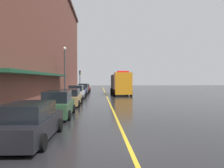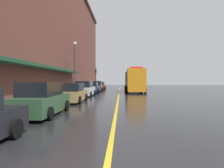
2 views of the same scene
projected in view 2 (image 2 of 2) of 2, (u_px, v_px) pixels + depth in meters
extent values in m
plane|color=#232326|center=(119.00, 94.00, 28.46)|extent=(112.00, 112.00, 0.00)
cube|color=gray|center=(76.00, 93.00, 28.75)|extent=(2.40, 70.00, 0.15)
cube|color=gold|center=(119.00, 93.00, 28.46)|extent=(0.16, 70.00, 0.01)
cube|color=brown|center=(18.00, 25.00, 27.96)|extent=(13.54, 64.00, 19.39)
cube|color=#19472D|center=(49.00, 68.00, 19.74)|extent=(1.20, 22.40, 0.24)
cylinder|color=black|center=(15.00, 129.00, 6.33)|extent=(0.24, 0.65, 0.64)
cube|color=#2D5133|center=(43.00, 103.00, 10.78)|extent=(1.85, 4.84, 0.88)
cube|color=black|center=(41.00, 89.00, 10.52)|extent=(1.64, 2.67, 0.72)
cylinder|color=black|center=(38.00, 105.00, 12.30)|extent=(0.23, 0.64, 0.64)
cylinder|color=black|center=(66.00, 106.00, 12.25)|extent=(0.23, 0.64, 0.64)
cylinder|color=black|center=(12.00, 113.00, 9.32)|extent=(0.23, 0.64, 0.64)
cylinder|color=black|center=(50.00, 114.00, 9.27)|extent=(0.23, 0.64, 0.64)
cube|color=#A5844C|center=(72.00, 95.00, 17.22)|extent=(1.83, 4.76, 0.79)
cube|color=black|center=(72.00, 87.00, 16.97)|extent=(1.64, 2.62, 0.65)
cylinder|color=black|center=(67.00, 97.00, 18.74)|extent=(0.22, 0.64, 0.64)
cylinder|color=black|center=(86.00, 97.00, 18.66)|extent=(0.22, 0.64, 0.64)
cylinder|color=black|center=(56.00, 100.00, 15.80)|extent=(0.22, 0.64, 0.64)
cylinder|color=black|center=(79.00, 100.00, 15.71)|extent=(0.22, 0.64, 0.64)
cube|color=silver|center=(85.00, 91.00, 23.69)|extent=(1.86, 4.65, 0.89)
cube|color=black|center=(85.00, 84.00, 23.44)|extent=(1.65, 2.57, 0.73)
cylinder|color=black|center=(80.00, 93.00, 25.18)|extent=(0.23, 0.64, 0.64)
cylinder|color=black|center=(94.00, 93.00, 25.07)|extent=(0.23, 0.64, 0.64)
cylinder|color=black|center=(75.00, 94.00, 22.32)|extent=(0.23, 0.64, 0.64)
cylinder|color=black|center=(91.00, 94.00, 22.21)|extent=(0.23, 0.64, 0.64)
cube|color=navy|center=(92.00, 89.00, 29.43)|extent=(1.88, 4.26, 0.79)
cube|color=black|center=(92.00, 84.00, 29.21)|extent=(1.65, 2.36, 0.65)
cylinder|color=black|center=(87.00, 90.00, 30.75)|extent=(0.24, 0.65, 0.64)
cylinder|color=black|center=(99.00, 90.00, 30.73)|extent=(0.24, 0.65, 0.64)
cylinder|color=black|center=(85.00, 91.00, 28.14)|extent=(0.24, 0.65, 0.64)
cylinder|color=black|center=(97.00, 91.00, 28.12)|extent=(0.24, 0.65, 0.64)
cube|color=#595B60|center=(97.00, 88.00, 34.99)|extent=(1.79, 4.17, 0.88)
cube|color=black|center=(97.00, 83.00, 34.76)|extent=(1.58, 2.30, 0.72)
cylinder|color=black|center=(93.00, 89.00, 36.30)|extent=(0.23, 0.64, 0.64)
cylinder|color=black|center=(103.00, 89.00, 36.25)|extent=(0.23, 0.64, 0.64)
cylinder|color=black|center=(91.00, 90.00, 33.73)|extent=(0.23, 0.64, 0.64)
cylinder|color=black|center=(101.00, 90.00, 33.68)|extent=(0.23, 0.64, 0.64)
cube|color=maroon|center=(100.00, 87.00, 40.22)|extent=(1.92, 4.87, 0.78)
cube|color=black|center=(100.00, 83.00, 39.97)|extent=(1.72, 2.68, 0.64)
cylinder|color=black|center=(96.00, 88.00, 41.78)|extent=(0.22, 0.64, 0.64)
cylinder|color=black|center=(105.00, 88.00, 41.68)|extent=(0.22, 0.64, 0.64)
cylinder|color=black|center=(94.00, 88.00, 38.77)|extent=(0.22, 0.64, 0.64)
cylinder|color=black|center=(104.00, 88.00, 38.67)|extent=(0.22, 0.64, 0.64)
cube|color=orange|center=(136.00, 80.00, 28.07)|extent=(2.56, 2.45, 3.26)
cube|color=#3F3F42|center=(134.00, 81.00, 32.52)|extent=(2.64, 5.88, 3.00)
cube|color=red|center=(136.00, 68.00, 28.04)|extent=(1.77, 0.64, 0.24)
cylinder|color=black|center=(145.00, 90.00, 28.15)|extent=(0.32, 1.01, 1.00)
cylinder|color=black|center=(127.00, 90.00, 28.21)|extent=(0.32, 1.01, 1.00)
cylinder|color=black|center=(142.00, 89.00, 31.79)|extent=(0.32, 1.01, 1.00)
cylinder|color=black|center=(126.00, 89.00, 31.85)|extent=(0.32, 1.01, 1.00)
cylinder|color=black|center=(140.00, 88.00, 34.14)|extent=(0.32, 1.01, 1.00)
cylinder|color=black|center=(125.00, 88.00, 34.20)|extent=(0.32, 1.01, 1.00)
cylinder|color=#4C4C51|center=(33.00, 99.00, 12.71)|extent=(0.07, 0.07, 1.05)
cube|color=black|center=(33.00, 89.00, 12.70)|extent=(0.14, 0.18, 0.28)
cylinder|color=#4C4C51|center=(31.00, 100.00, 12.41)|extent=(0.07, 0.07, 1.05)
cube|color=black|center=(31.00, 89.00, 12.40)|extent=(0.14, 0.18, 0.28)
cylinder|color=#33383D|center=(75.00, 69.00, 26.84)|extent=(0.18, 0.18, 6.50)
sphere|color=white|center=(75.00, 43.00, 26.77)|extent=(0.44, 0.44, 0.44)
cylinder|color=#232326|center=(96.00, 81.00, 43.80)|extent=(0.14, 0.14, 3.40)
cube|color=black|center=(96.00, 71.00, 43.77)|extent=(0.28, 0.36, 0.90)
sphere|color=red|center=(97.00, 69.00, 43.75)|extent=(0.16, 0.16, 0.16)
sphere|color=gold|center=(97.00, 71.00, 43.76)|extent=(0.16, 0.16, 0.16)
sphere|color=green|center=(97.00, 72.00, 43.76)|extent=(0.16, 0.16, 0.16)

